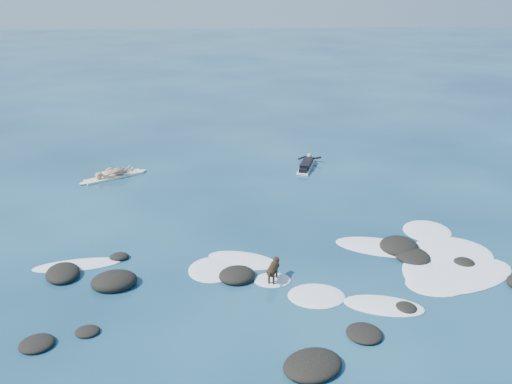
{
  "coord_description": "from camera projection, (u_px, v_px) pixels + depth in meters",
  "views": [
    {
      "loc": [
        -1.88,
        -15.59,
        8.48
      ],
      "look_at": [
        -0.52,
        4.0,
        0.9
      ],
      "focal_mm": 40.0,
      "sensor_mm": 36.0,
      "label": 1
    }
  ],
  "objects": [
    {
      "name": "paddling_surfer_rig",
      "position": [
        307.0,
        164.0,
        26.44
      ],
      "size": [
        1.43,
        2.53,
        0.44
      ],
      "rotation": [
        0.0,
        0.0,
        1.25
      ],
      "color": "silver",
      "rests_on": "ground"
    },
    {
      "name": "reef_rocks",
      "position": [
        276.0,
        284.0,
        16.4
      ],
      "size": [
        14.74,
        7.5,
        0.52
      ],
      "color": "black",
      "rests_on": "ground"
    },
    {
      "name": "standing_surfer_rig",
      "position": [
        113.0,
        163.0,
        24.92
      ],
      "size": [
        2.8,
        1.94,
        1.79
      ],
      "rotation": [
        0.0,
        0.0,
        0.57
      ],
      "color": "#F0E5C0",
      "rests_on": "ground"
    },
    {
      "name": "ground",
      "position": [
        281.0,
        265.0,
        17.69
      ],
      "size": [
        160.0,
        160.0,
        0.0
      ],
      "primitive_type": "plane",
      "color": "#0A2642",
      "rests_on": "ground"
    },
    {
      "name": "dog",
      "position": [
        273.0,
        268.0,
        16.59
      ],
      "size": [
        0.49,
        1.0,
        0.66
      ],
      "rotation": [
        0.0,
        0.0,
        1.22
      ],
      "color": "black",
      "rests_on": "ground"
    },
    {
      "name": "breaking_foam",
      "position": [
        374.0,
        266.0,
        17.61
      ],
      "size": [
        15.07,
        6.52,
        0.12
      ],
      "color": "white",
      "rests_on": "ground"
    }
  ]
}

